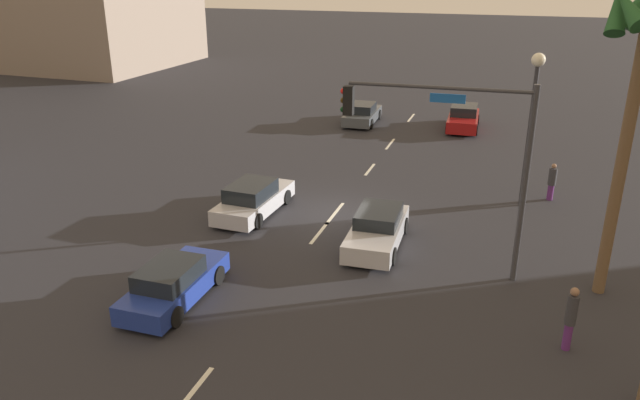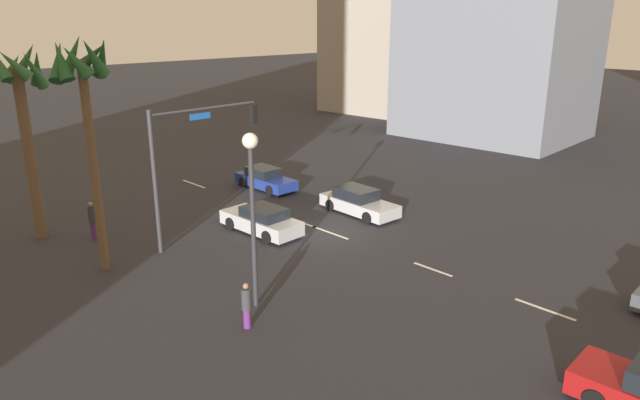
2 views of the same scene
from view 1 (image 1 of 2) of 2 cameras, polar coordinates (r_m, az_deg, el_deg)
The scene contains 16 objects.
ground_plane at distance 25.91m, azimuth 1.37°, elevation -1.29°, with size 220.00×220.00×0.00m, color #28282D.
lane_stripe_0 at distance 42.67m, azimuth 8.44°, elevation 7.56°, with size 2.37×0.14×0.01m, color silver.
lane_stripe_1 at distance 36.20m, azimuth 6.53°, elevation 5.19°, with size 2.33×0.14×0.01m, color silver.
lane_stripe_2 at distance 31.55m, azimuth 4.64°, elevation 2.84°, with size 1.96×0.14×0.01m, color silver.
lane_stripe_3 at distance 25.94m, azimuth 1.39°, elevation -1.25°, with size 2.50×0.14×0.01m, color silver.
lane_stripe_4 at distance 24.10m, azimuth -0.06°, elevation -3.06°, with size 2.16×0.14×0.01m, color silver.
lane_stripe_5 at distance 16.03m, azimuth -12.18°, elevation -17.54°, with size 2.54×0.14×0.01m, color silver.
car_0 at distance 19.75m, azimuth -13.43°, elevation -7.53°, with size 4.31×1.78×1.33m.
car_1 at distance 40.31m, azimuth 13.15°, elevation 7.40°, with size 4.56×2.09×1.47m.
car_2 at distance 40.75m, azimuth 3.92°, elevation 7.97°, with size 4.39×2.06×1.34m.
car_3 at distance 22.98m, azimuth 5.34°, elevation -2.72°, with size 4.54×1.98×1.35m.
car_4 at distance 25.87m, azimuth -6.20°, elevation 0.07°, with size 4.67×2.04×1.40m.
traffic_signal at distance 20.06m, azimuth 13.02°, elevation 4.93°, with size 0.44×6.13×6.53m.
streetlamp at distance 26.98m, azimuth 19.16°, elevation 8.57°, with size 0.56×0.56×6.54m.
pedestrian_0 at distance 29.01m, azimuth 20.72°, elevation 1.66°, with size 0.49×0.49×1.69m.
pedestrian_1 at distance 18.09m, azimuth 22.24°, elevation -9.98°, with size 0.34×0.34×1.90m.
Camera 1 is at (22.94, 6.85, 9.91)m, focal length 34.49 mm.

